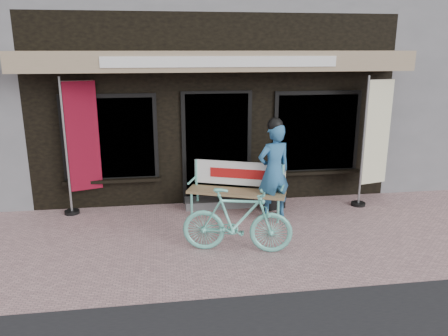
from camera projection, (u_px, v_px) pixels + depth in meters
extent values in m
plane|color=#B18788|center=(234.00, 244.00, 6.85)|extent=(70.00, 70.00, 0.00)
cube|color=black|center=(201.00, 96.00, 11.14)|extent=(7.00, 6.00, 3.60)
cube|color=tan|center=(219.00, 61.00, 7.70)|extent=(7.00, 0.80, 0.35)
cube|color=white|center=(222.00, 62.00, 7.30)|extent=(4.00, 0.02, 0.18)
cube|color=black|center=(217.00, 148.00, 8.45)|extent=(1.20, 0.06, 2.10)
cube|color=black|center=(217.00, 148.00, 8.44)|extent=(1.35, 0.04, 2.20)
cube|color=black|center=(110.00, 138.00, 8.10)|extent=(1.60, 0.06, 1.50)
cube|color=black|center=(317.00, 133.00, 8.66)|extent=(1.60, 0.06, 1.50)
cube|color=black|center=(110.00, 139.00, 8.09)|extent=(1.75, 0.04, 1.65)
cube|color=black|center=(317.00, 133.00, 8.65)|extent=(1.75, 0.04, 1.65)
cube|color=black|center=(113.00, 181.00, 8.25)|extent=(1.80, 0.18, 0.06)
cube|color=black|center=(315.00, 172.00, 8.82)|extent=(1.80, 0.18, 0.06)
cube|color=#59595B|center=(219.00, 202.00, 8.50)|extent=(1.30, 0.45, 0.15)
cylinder|color=#68CCB9|center=(192.00, 205.00, 7.97)|extent=(0.06, 0.06, 0.41)
cylinder|color=#68CCB9|center=(198.00, 198.00, 8.34)|extent=(0.06, 0.06, 0.41)
cylinder|color=#68CCB9|center=(278.00, 212.00, 7.63)|extent=(0.06, 0.06, 0.41)
cylinder|color=#68CCB9|center=(280.00, 204.00, 8.00)|extent=(0.06, 0.06, 0.41)
cube|color=#8F744E|center=(236.00, 192.00, 7.92)|extent=(1.82, 1.06, 0.05)
cylinder|color=#68CCB9|center=(196.00, 173.00, 8.21)|extent=(0.06, 0.06, 0.54)
cylinder|color=#68CCB9|center=(282.00, 179.00, 7.87)|extent=(0.06, 0.06, 0.54)
cube|color=white|center=(239.00, 173.00, 8.05)|extent=(1.58, 0.65, 0.44)
cube|color=#B21414|center=(238.00, 174.00, 8.02)|extent=(1.00, 0.40, 0.18)
cylinder|color=#68CCB9|center=(192.00, 180.00, 8.06)|extent=(0.19, 0.42, 0.04)
cylinder|color=#68CCB9|center=(283.00, 187.00, 7.69)|extent=(0.19, 0.42, 0.04)
imported|color=#2B6395|center=(274.00, 171.00, 7.76)|extent=(0.71, 0.56, 1.71)
sphere|color=black|center=(275.00, 125.00, 7.54)|extent=(0.34, 0.34, 0.28)
imported|color=#68CCB9|center=(237.00, 220.00, 6.48)|extent=(1.71, 0.85, 0.99)
cylinder|color=gray|center=(66.00, 148.00, 7.78)|extent=(0.05, 0.05, 2.50)
cylinder|color=gray|center=(77.00, 81.00, 7.60)|extent=(0.55, 0.20, 0.03)
cube|color=maroon|center=(83.00, 137.00, 7.87)|extent=(0.55, 0.21, 1.99)
cylinder|color=black|center=(72.00, 212.00, 8.11)|extent=(0.34, 0.34, 0.06)
cylinder|color=gray|center=(363.00, 143.00, 8.21)|extent=(0.05, 0.05, 2.50)
cylinder|color=gray|center=(381.00, 80.00, 8.01)|extent=(0.56, 0.16, 0.03)
cube|color=beige|center=(377.00, 133.00, 8.28)|extent=(0.56, 0.17, 1.99)
cylinder|color=black|center=(358.00, 204.00, 8.53)|extent=(0.33, 0.33, 0.06)
cube|color=black|center=(275.00, 188.00, 8.20)|extent=(0.44, 0.22, 0.87)
cube|color=beige|center=(277.00, 183.00, 8.13)|extent=(0.35, 0.14, 0.53)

